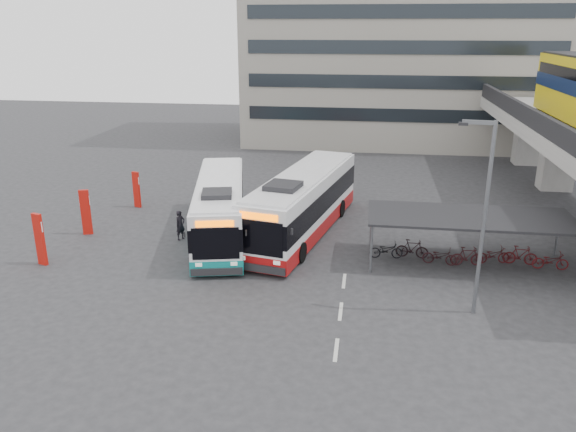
# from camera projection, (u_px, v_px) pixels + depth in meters

# --- Properties ---
(ground) EXTENTS (120.00, 120.00, 0.00)m
(ground) POSITION_uv_depth(u_px,v_px,m) (292.00, 278.00, 26.84)
(ground) COLOR #28282B
(ground) RESTS_ON ground
(bike_shelter) EXTENTS (10.00, 4.00, 2.54)m
(bike_shelter) POSITION_uv_depth(u_px,v_px,m) (468.00, 238.00, 28.06)
(bike_shelter) COLOR #595B60
(bike_shelter) RESTS_ON ground
(office_block) EXTENTS (30.00, 15.00, 25.00)m
(office_block) POSITION_uv_depth(u_px,v_px,m) (401.00, 14.00, 55.72)
(office_block) COLOR gray
(office_block) RESTS_ON ground
(road_markings) EXTENTS (0.15, 7.60, 0.01)m
(road_markings) POSITION_uv_depth(u_px,v_px,m) (341.00, 311.00, 23.69)
(road_markings) COLOR beige
(road_markings) RESTS_ON ground
(bus_main) EXTENTS (5.41, 13.18, 3.81)m
(bus_main) POSITION_uv_depth(u_px,v_px,m) (303.00, 204.00, 32.11)
(bus_main) COLOR white
(bus_main) RESTS_ON ground
(bus_teal) EXTENTS (5.10, 12.12, 3.50)m
(bus_teal) POSITION_uv_depth(u_px,v_px,m) (220.00, 209.00, 31.74)
(bus_teal) COLOR white
(bus_teal) RESTS_ON ground
(pedestrian) EXTENTS (0.66, 0.74, 1.69)m
(pedestrian) POSITION_uv_depth(u_px,v_px,m) (180.00, 225.00, 31.39)
(pedestrian) COLOR black
(pedestrian) RESTS_ON ground
(lamp_post) EXTENTS (1.42, 0.35, 8.09)m
(lamp_post) POSITION_uv_depth(u_px,v_px,m) (483.00, 208.00, 22.14)
(lamp_post) COLOR #595B60
(lamp_post) RESTS_ON ground
(sign_totem_south) EXTENTS (0.57, 0.33, 2.70)m
(sign_totem_south) POSITION_uv_depth(u_px,v_px,m) (40.00, 239.00, 27.91)
(sign_totem_south) COLOR #B4120B
(sign_totem_south) RESTS_ON ground
(sign_totem_mid) EXTENTS (0.56, 0.33, 2.66)m
(sign_totem_mid) POSITION_uv_depth(u_px,v_px,m) (86.00, 212.00, 32.02)
(sign_totem_mid) COLOR #B4120B
(sign_totem_mid) RESTS_ON ground
(sign_totem_north) EXTENTS (0.51, 0.30, 2.41)m
(sign_totem_north) POSITION_uv_depth(u_px,v_px,m) (136.00, 189.00, 36.89)
(sign_totem_north) COLOR #B4120B
(sign_totem_north) RESTS_ON ground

